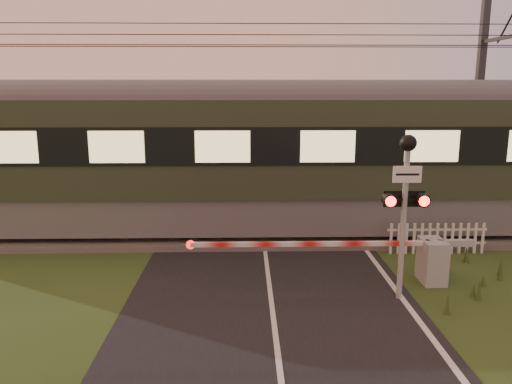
{
  "coord_description": "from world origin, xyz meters",
  "views": [
    {
      "loc": [
        -0.53,
        -8.01,
        4.34
      ],
      "look_at": [
        -0.28,
        3.2,
        2.0
      ],
      "focal_mm": 35.0,
      "sensor_mm": 36.0,
      "label": 1
    }
  ],
  "objects_px": {
    "picket_fence": "(437,238)",
    "catenary_mast": "(478,105)",
    "boom_gate": "(418,258)",
    "crossing_signal": "(405,188)"
  },
  "relations": [
    {
      "from": "picket_fence",
      "to": "catenary_mast",
      "type": "xyz_separation_m",
      "value": [
        2.72,
        4.12,
        3.36
      ]
    },
    {
      "from": "picket_fence",
      "to": "boom_gate",
      "type": "bearing_deg",
      "value": -121.12
    },
    {
      "from": "crossing_signal",
      "to": "boom_gate",
      "type": "bearing_deg",
      "value": 52.98
    },
    {
      "from": "picket_fence",
      "to": "catenary_mast",
      "type": "relative_size",
      "value": 0.37
    },
    {
      "from": "crossing_signal",
      "to": "picket_fence",
      "type": "bearing_deg",
      "value": 56.91
    },
    {
      "from": "crossing_signal",
      "to": "catenary_mast",
      "type": "height_order",
      "value": "catenary_mast"
    },
    {
      "from": "catenary_mast",
      "to": "picket_fence",
      "type": "bearing_deg",
      "value": -123.38
    },
    {
      "from": "crossing_signal",
      "to": "picket_fence",
      "type": "relative_size",
      "value": 1.29
    },
    {
      "from": "crossing_signal",
      "to": "catenary_mast",
      "type": "bearing_deg",
      "value": 56.74
    },
    {
      "from": "boom_gate",
      "to": "crossing_signal",
      "type": "distance_m",
      "value": 2.14
    }
  ]
}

